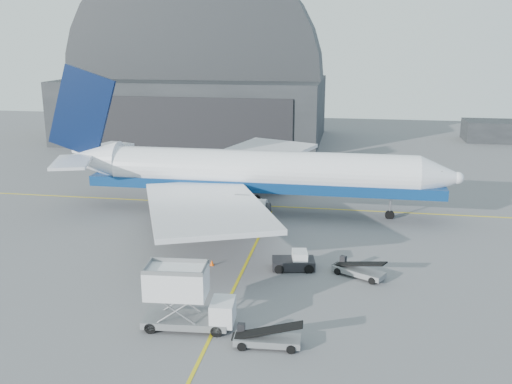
% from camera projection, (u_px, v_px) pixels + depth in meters
% --- Properties ---
extents(ground, '(200.00, 200.00, 0.00)m').
position_uv_depth(ground, '(243.00, 271.00, 50.21)').
color(ground, '#565659').
rests_on(ground, ground).
extents(taxi_lines, '(80.00, 42.12, 0.02)m').
position_uv_depth(taxi_lines, '(265.00, 225.00, 62.25)').
color(taxi_lines, gold).
rests_on(taxi_lines, ground).
extents(hangar, '(50.00, 28.30, 28.00)m').
position_uv_depth(hangar, '(195.00, 91.00, 113.02)').
color(hangar, black).
rests_on(hangar, ground).
extents(distant_bldg_a, '(14.00, 8.00, 4.00)m').
position_uv_depth(distant_bldg_a, '(500.00, 141.00, 112.60)').
color(distant_bldg_a, black).
rests_on(distant_bldg_a, ground).
extents(airliner, '(48.45, 46.98, 17.00)m').
position_uv_depth(airliner, '(246.00, 172.00, 65.94)').
color(airliner, white).
rests_on(airliner, ground).
extents(catering_truck, '(6.60, 2.88, 4.43)m').
position_uv_depth(catering_truck, '(185.00, 298.00, 39.83)').
color(catering_truck, slate).
rests_on(catering_truck, ground).
extents(pushback_tug, '(4.02, 2.75, 1.72)m').
position_uv_depth(pushback_tug, '(295.00, 262.00, 50.43)').
color(pushback_tug, black).
rests_on(pushback_tug, ground).
extents(belt_loader_a, '(4.77, 1.88, 1.80)m').
position_uv_depth(belt_loader_a, '(266.00, 339.00, 37.80)').
color(belt_loader_a, slate).
rests_on(belt_loader_a, ground).
extents(belt_loader_b, '(4.69, 3.45, 1.82)m').
position_uv_depth(belt_loader_b, '(358.00, 270.00, 48.85)').
color(belt_loader_b, slate).
rests_on(belt_loader_b, ground).
extents(traffic_cone, '(0.37, 0.37, 0.53)m').
position_uv_depth(traffic_cone, '(212.00, 263.00, 51.31)').
color(traffic_cone, '#FF5608').
rests_on(traffic_cone, ground).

